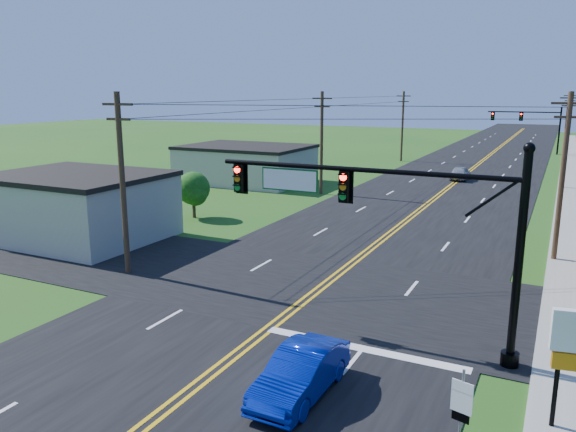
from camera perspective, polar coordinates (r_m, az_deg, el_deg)
The scene contains 18 objects.
ground at distance 17.10m, azimuth -14.45°, elevation -19.67°, with size 260.00×260.00×0.00m, color #1D4F16.
road_main at distance 62.18m, azimuth 16.97°, elevation 3.71°, with size 16.00×220.00×0.04m, color black.
road_cross at distance 26.34m, azimuth 2.84°, elevation -7.40°, with size 70.00×10.00×0.04m, color black.
sidewalk at distance 51.53m, azimuth 26.64°, elevation 1.20°, with size 2.00×160.00×0.08m, color gray.
signal_mast_main at distance 19.98m, azimuth 9.84°, elevation 0.07°, with size 11.30×0.60×7.48m.
signal_mast_far at distance 91.01m, azimuth 23.15°, elevation 8.76°, with size 10.98×0.60×7.48m.
cream_bldg_near at distance 37.12m, azimuth -20.61°, elevation 0.96°, with size 10.20×8.20×4.10m.
cream_bldg_far at distance 57.06m, azimuth -4.28°, elevation 5.33°, with size 12.20×9.20×3.70m.
utility_pole_left_a at distance 28.64m, azimuth -16.48°, elevation 3.44°, with size 1.80×0.28×9.00m.
utility_pole_left_b at distance 49.83m, azimuth 3.43°, elevation 7.61°, with size 1.80×0.28×9.00m.
utility_pole_left_c at distance 75.38m, azimuth 11.55°, elevation 9.06°, with size 1.80×0.28×9.00m.
utility_pole_right_a at distance 33.02m, azimuth 26.12°, elevation 3.82°, with size 1.80×0.28×9.00m.
utility_pole_right_b at distance 58.90m, azimuth 26.43°, elevation 7.10°, with size 1.80×0.28×9.00m.
utility_pole_right_c at distance 88.85m, azimuth 26.56°, elevation 8.50°, with size 1.80×0.28×9.00m.
tree_left at distance 41.04m, azimuth -9.60°, elevation 2.79°, with size 2.40×2.40×3.37m.
blue_car at distance 17.49m, azimuth 1.30°, elevation -15.73°, with size 1.52×4.35×1.43m, color #071D9B.
distant_car at distance 60.86m, azimuth 17.10°, elevation 4.17°, with size 1.67×4.15×1.41m, color #AAAAAF.
route_sign at distance 15.46m, azimuth 17.21°, elevation -17.85°, with size 0.56×0.18×2.28m.
Camera 1 is at (9.78, -10.74, 9.01)m, focal length 35.00 mm.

